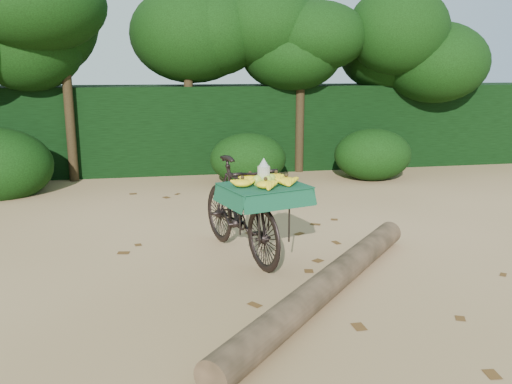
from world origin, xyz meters
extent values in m
plane|color=tan|center=(0.00, 0.00, 0.00)|extent=(80.00, 80.00, 0.00)
imported|color=black|center=(0.70, 0.38, 0.58)|extent=(1.07, 1.99, 1.15)
cube|color=black|center=(0.87, -0.20, 0.95)|extent=(0.54, 0.60, 0.03)
cube|color=#13492D|center=(0.87, -0.20, 0.96)|extent=(0.99, 0.90, 0.01)
ellipsoid|color=#91AB29|center=(0.95, -0.17, 1.02)|extent=(0.11, 0.09, 0.12)
ellipsoid|color=#91AB29|center=(0.85, -0.13, 1.02)|extent=(0.11, 0.09, 0.12)
ellipsoid|color=#91AB29|center=(0.79, -0.22, 1.02)|extent=(0.11, 0.09, 0.12)
ellipsoid|color=#91AB29|center=(0.89, -0.26, 1.02)|extent=(0.11, 0.09, 0.12)
cylinder|color=#EAE5C6|center=(0.87, -0.18, 1.08)|extent=(0.13, 0.13, 0.17)
cylinder|color=brown|center=(1.34, -0.97, 0.14)|extent=(2.80, 3.07, 0.28)
cube|color=black|center=(0.00, 6.30, 0.90)|extent=(26.00, 1.80, 1.80)
camera|label=1|loc=(-0.27, -5.64, 2.17)|focal=38.00mm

